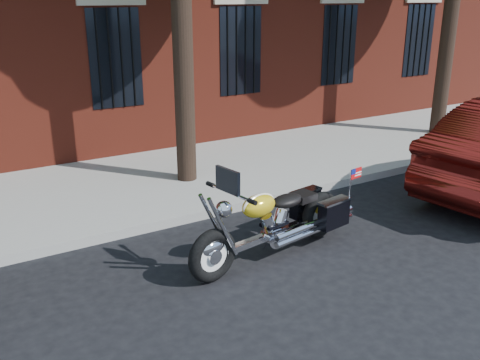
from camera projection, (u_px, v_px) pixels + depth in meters
ground at (246, 251)px, 7.55m from camera, size 120.00×120.00×0.00m
curb at (201, 214)px, 8.64m from camera, size 40.00×0.16×0.15m
sidewalk at (155, 181)px, 10.16m from camera, size 40.00×3.60×0.15m
motorcycle at (279, 222)px, 7.30m from camera, size 2.87×1.08×1.44m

